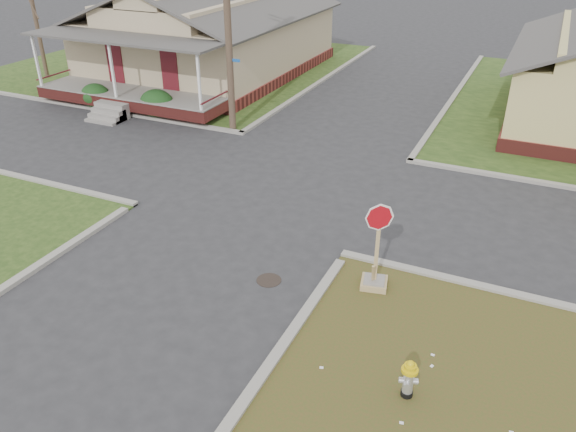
% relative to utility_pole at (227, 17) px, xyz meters
% --- Properties ---
extents(ground, '(120.00, 120.00, 0.00)m').
position_rel_utility_pole_xyz_m(ground, '(4.20, -8.90, -4.66)').
color(ground, '#29292B').
rests_on(ground, ground).
extents(verge_far_left, '(19.00, 19.00, 0.05)m').
position_rel_utility_pole_xyz_m(verge_far_left, '(-8.80, 9.10, -4.64)').
color(verge_far_left, '#263F16').
rests_on(verge_far_left, ground).
extents(curbs, '(80.00, 40.00, 0.12)m').
position_rel_utility_pole_xyz_m(curbs, '(4.20, -3.90, -4.66)').
color(curbs, gray).
rests_on(curbs, ground).
extents(manhole, '(0.64, 0.64, 0.01)m').
position_rel_utility_pole_xyz_m(manhole, '(6.40, -9.40, -4.66)').
color(manhole, black).
rests_on(manhole, ground).
extents(corner_house, '(10.10, 15.50, 5.30)m').
position_rel_utility_pole_xyz_m(corner_house, '(-5.80, 7.78, -2.38)').
color(corner_house, maroon).
rests_on(corner_house, ground).
extents(utility_pole, '(1.80, 0.28, 9.00)m').
position_rel_utility_pole_xyz_m(utility_pole, '(0.00, 0.00, 0.00)').
color(utility_pole, '#3A2D22').
rests_on(utility_pole, ground).
extents(tree_far_left, '(0.22, 0.22, 4.90)m').
position_rel_utility_pole_xyz_m(tree_far_left, '(-13.80, 3.10, -2.16)').
color(tree_far_left, '#3A2D22').
rests_on(tree_far_left, verge_far_left).
extents(fire_hydrant, '(0.32, 0.32, 0.87)m').
position_rel_utility_pole_xyz_m(fire_hydrant, '(10.57, -11.79, -4.14)').
color(fire_hydrant, black).
rests_on(fire_hydrant, ground).
extents(stop_sign, '(0.66, 0.64, 2.32)m').
position_rel_utility_pole_xyz_m(stop_sign, '(8.93, -8.57, -4.11)').
color(stop_sign, tan).
rests_on(stop_sign, ground).
extents(hedge_left, '(1.46, 1.20, 1.12)m').
position_rel_utility_pole_xyz_m(hedge_left, '(-7.42, -0.04, -4.05)').
color(hedge_left, '#153914').
rests_on(hedge_left, verge_far_left).
extents(hedge_right, '(1.54, 1.26, 1.18)m').
position_rel_utility_pole_xyz_m(hedge_right, '(-3.99, 0.10, -4.02)').
color(hedge_right, '#153914').
rests_on(hedge_right, verge_far_left).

